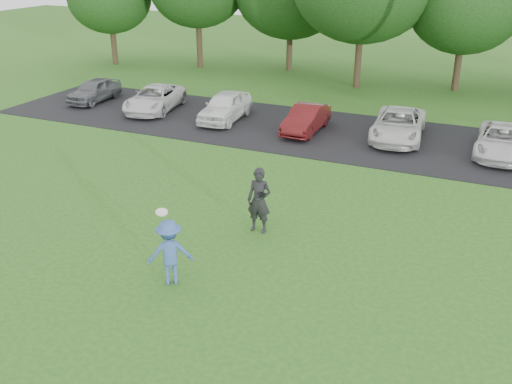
% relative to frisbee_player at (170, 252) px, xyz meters
% --- Properties ---
extents(ground, '(100.00, 100.00, 0.00)m').
position_rel_frisbee_player_xyz_m(ground, '(0.87, -0.64, -0.80)').
color(ground, '#25631C').
rests_on(ground, ground).
extents(parking_lot, '(32.00, 6.50, 0.03)m').
position_rel_frisbee_player_xyz_m(parking_lot, '(0.87, 12.36, -0.78)').
color(parking_lot, black).
rests_on(parking_lot, ground).
extents(frisbee_player, '(1.18, 1.06, 1.87)m').
position_rel_frisbee_player_xyz_m(frisbee_player, '(0.00, 0.00, 0.00)').
color(frisbee_player, '#3C62AB').
rests_on(frisbee_player, ground).
extents(camera_bystander, '(0.68, 0.46, 1.81)m').
position_rel_frisbee_player_xyz_m(camera_bystander, '(0.81, 3.20, 0.11)').
color(camera_bystander, black).
rests_on(camera_bystander, ground).
extents(parked_cars, '(27.83, 4.62, 1.24)m').
position_rel_frisbee_player_xyz_m(parked_cars, '(1.53, 12.47, -0.21)').
color(parked_cars, slate).
rests_on(parked_cars, parking_lot).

